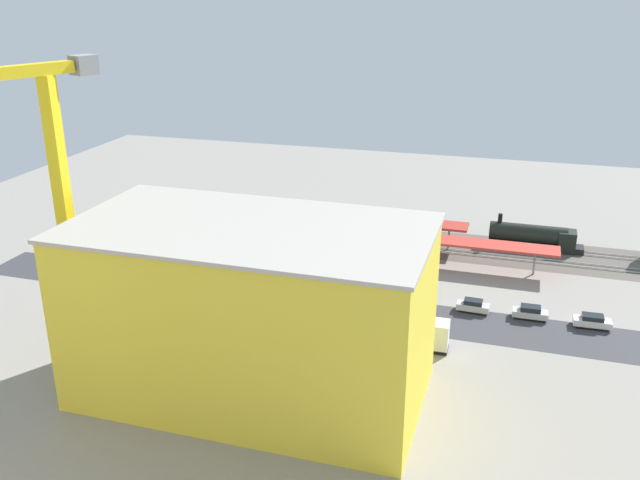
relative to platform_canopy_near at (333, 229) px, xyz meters
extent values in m
plane|color=gray|center=(-6.21, 14.96, -3.92)|extent=(172.73, 172.73, 0.00)
cube|color=#5B544C|center=(-6.21, -8.13, -3.92)|extent=(108.14, 14.94, 0.01)
cube|color=#38383D|center=(-6.21, 19.15, -3.92)|extent=(108.07, 10.56, 0.01)
cube|color=#9E9EA8|center=(-6.21, -11.54, -3.74)|extent=(107.95, 1.68, 0.12)
cube|color=#9E9EA8|center=(-6.21, -10.10, -3.74)|extent=(107.95, 1.68, 0.12)
cube|color=#9E9EA8|center=(-6.21, -6.17, -3.74)|extent=(107.95, 1.68, 0.12)
cube|color=#9E9EA8|center=(-6.21, -4.73, -3.74)|extent=(107.95, 1.68, 0.12)
cube|color=#B73328|center=(0.00, 0.00, 0.04)|extent=(69.20, 5.20, 0.33)
cylinder|color=slate|center=(-31.11, 0.45, -2.03)|extent=(0.30, 0.30, 3.79)
cylinder|color=slate|center=(-15.56, 0.23, -2.03)|extent=(0.30, 0.30, 3.79)
cylinder|color=slate|center=(0.00, 0.00, -2.03)|extent=(0.30, 0.30, 3.79)
cylinder|color=slate|center=(15.56, -0.23, -2.03)|extent=(0.30, 0.30, 3.79)
cylinder|color=slate|center=(31.11, -0.45, -2.03)|extent=(0.30, 0.30, 3.79)
cube|color=#A82D23|center=(8.60, -6.70, 0.12)|extent=(58.72, 5.03, 0.40)
cylinder|color=slate|center=(-17.80, -6.32, -2.00)|extent=(0.30, 0.30, 3.85)
cylinder|color=slate|center=(-0.20, -6.57, -2.00)|extent=(0.30, 0.30, 3.85)
cylinder|color=slate|center=(17.40, -6.83, -2.00)|extent=(0.30, 0.30, 3.85)
cylinder|color=slate|center=(34.99, -7.08, -2.00)|extent=(0.30, 0.30, 3.85)
cube|color=black|center=(-31.43, -10.82, -3.42)|extent=(14.93, 2.86, 1.00)
cylinder|color=black|center=(-30.08, -10.84, -1.45)|extent=(12.24, 3.11, 2.94)
cube|color=black|center=(-36.18, -10.75, -2.20)|extent=(2.74, 3.18, 3.44)
cylinder|color=black|center=(-25.49, -10.91, 0.71)|extent=(0.70, 0.70, 1.40)
cube|color=black|center=(-38.16, 15.77, -3.77)|extent=(3.88, 1.86, 0.30)
cube|color=silver|center=(-38.16, 15.77, -3.22)|extent=(4.61, 1.95, 0.81)
cube|color=#1E2328|center=(-38.16, 15.77, -2.52)|extent=(2.59, 1.69, 0.58)
cube|color=black|center=(-30.65, 15.45, -3.77)|extent=(3.76, 1.74, 0.30)
cube|color=silver|center=(-30.65, 15.45, -3.22)|extent=(4.47, 1.82, 0.80)
cube|color=#1E2328|center=(-30.65, 15.45, -2.50)|extent=(2.51, 1.59, 0.65)
cube|color=black|center=(-23.41, 15.53, -3.77)|extent=(3.63, 1.83, 0.30)
cube|color=silver|center=(-23.41, 15.53, -3.21)|extent=(4.31, 1.93, 0.83)
cube|color=#1E2328|center=(-23.41, 15.53, -2.50)|extent=(2.44, 1.63, 0.59)
cube|color=black|center=(-15.61, 15.33, -3.77)|extent=(3.73, 1.91, 0.30)
cube|color=gray|center=(-15.61, 15.33, -3.26)|extent=(4.43, 2.00, 0.72)
cube|color=#1E2328|center=(-15.61, 15.33, -2.65)|extent=(2.50, 1.72, 0.51)
cube|color=black|center=(-8.23, 15.71, -3.77)|extent=(3.91, 1.85, 0.30)
cube|color=gray|center=(-8.23, 15.71, -3.26)|extent=(4.65, 1.94, 0.72)
cube|color=#1E2328|center=(-8.23, 15.71, -2.63)|extent=(2.62, 1.67, 0.56)
cube|color=black|center=(-0.17, 15.58, -3.77)|extent=(4.11, 1.87, 0.30)
cube|color=navy|center=(-0.17, 15.58, -3.22)|extent=(4.88, 1.98, 0.81)
cube|color=#1E2328|center=(-0.17, 15.58, -2.54)|extent=(2.76, 1.66, 0.56)
cube|color=black|center=(7.74, 15.33, -3.77)|extent=(3.66, 1.93, 0.30)
cube|color=gray|center=(7.74, 15.33, -3.18)|extent=(4.34, 2.04, 0.88)
cube|color=#1E2328|center=(7.74, 15.33, -2.45)|extent=(2.46, 1.72, 0.58)
cube|color=yellow|center=(-2.50, 40.82, 5.16)|extent=(35.43, 19.29, 18.16)
cube|color=#ADA89E|center=(-2.50, 40.82, 14.44)|extent=(36.04, 19.90, 0.40)
cube|color=gray|center=(19.04, 39.94, -3.32)|extent=(3.60, 3.60, 1.20)
cube|color=yellow|center=(19.04, 39.94, 12.12)|extent=(1.40, 1.40, 32.08)
cube|color=gray|center=(17.42, 35.74, 28.76)|extent=(2.73, 2.96, 2.00)
cube|color=black|center=(-16.54, 26.99, -3.67)|extent=(9.71, 2.42, 0.50)
cube|color=silver|center=(-17.67, 26.98, -1.85)|extent=(7.45, 2.66, 3.15)
cube|color=maroon|center=(-12.83, 27.02, -2.24)|extent=(2.28, 2.61, 2.38)
cube|color=black|center=(2.32, 27.31, -3.67)|extent=(8.26, 2.23, 0.50)
cube|color=white|center=(1.32, 27.31, -1.91)|extent=(6.24, 2.47, 3.03)
cube|color=silver|center=(5.44, 27.30, -2.13)|extent=(2.02, 2.46, 2.60)
cube|color=black|center=(-9.11, 25.71, -3.67)|extent=(9.51, 2.51, 0.50)
cube|color=white|center=(-10.14, 25.75, -2.09)|extent=(7.47, 2.68, 2.66)
cube|color=#334C8C|center=(-5.42, 25.58, -2.32)|extent=(2.14, 2.49, 2.21)
cylinder|color=brown|center=(19.18, 23.57, -2.03)|extent=(0.41, 0.41, 3.78)
sphere|color=#28662D|center=(19.18, 23.57, 1.49)|extent=(4.67, 4.67, 4.67)
cylinder|color=brown|center=(15.43, 24.33, -2.01)|extent=(0.37, 0.37, 3.83)
sphere|color=#38843D|center=(15.43, 24.33, 1.78)|extent=(5.36, 5.36, 5.36)
cylinder|color=brown|center=(18.08, 23.86, -2.33)|extent=(0.59, 0.59, 3.18)
sphere|color=#2D7233|center=(18.08, 23.86, 1.36)|extent=(6.00, 6.00, 6.00)
cylinder|color=brown|center=(12.34, 24.07, -2.66)|extent=(0.51, 0.51, 2.53)
sphere|color=#28662D|center=(12.34, 24.07, 0.54)|extent=(5.50, 5.50, 5.50)
cylinder|color=#333333|center=(-13.44, 23.84, -0.98)|extent=(0.16, 0.16, 5.89)
cube|color=black|center=(-13.44, 23.84, 2.42)|extent=(0.36, 0.36, 0.90)
sphere|color=red|center=(-13.22, 23.84, 2.42)|extent=(0.20, 0.20, 0.20)
camera|label=1|loc=(-26.66, 99.09, 36.75)|focal=38.39mm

